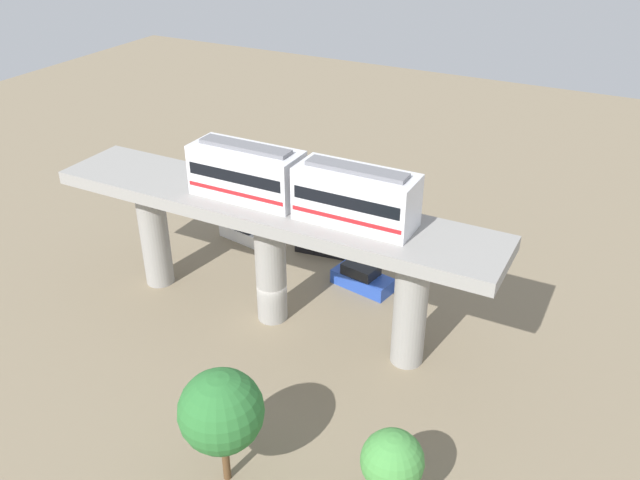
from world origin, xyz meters
TOP-DOWN VIEW (x-y plane):
  - ground_plane at (0.00, 0.00)m, footprint 120.00×120.00m
  - viaduct at (0.00, 0.00)m, footprint 5.20×28.00m
  - train at (0.00, -2.10)m, footprint 2.64×13.55m
  - parked_car_white at (7.80, 7.07)m, footprint 2.47×4.44m
  - parked_car_black at (8.98, 0.89)m, footprint 2.33×4.40m
  - parked_car_blue at (5.81, -3.60)m, footprint 2.54×4.46m
  - tree_near_viaduct at (-12.01, -4.76)m, footprint 3.87×3.87m
  - tree_mid_lot at (-9.95, -12.13)m, footprint 2.80×2.80m

SIDE VIEW (x-z plane):
  - ground_plane at x=0.00m, z-range 0.00..0.00m
  - parked_car_white at x=7.80m, z-range -0.14..1.62m
  - parked_car_black at x=8.98m, z-range -0.14..1.62m
  - parked_car_blue at x=5.81m, z-range -0.14..1.62m
  - tree_mid_lot at x=-9.95m, z-range 0.72..4.99m
  - tree_near_viaduct at x=-12.01m, z-range 1.12..7.26m
  - viaduct at x=0.00m, z-range 2.04..10.28m
  - train at x=0.00m, z-range 8.15..11.39m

